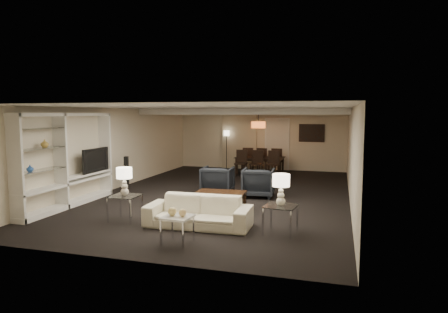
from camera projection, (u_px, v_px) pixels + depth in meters
name	position (u px, v px, depth m)	size (l,w,h in m)	color
floor	(224.00, 194.00, 11.62)	(11.00, 11.00, 0.00)	black
ceiling	(224.00, 108.00, 11.35)	(7.00, 11.00, 0.02)	silver
wall_back	(261.00, 140.00, 16.74)	(7.00, 0.02, 2.50)	beige
wall_front	(126.00, 183.00, 6.24)	(7.00, 0.02, 2.50)	beige
wall_left	(117.00, 148.00, 12.46)	(0.02, 11.00, 2.50)	beige
wall_right	(351.00, 155.00, 10.52)	(0.02, 11.00, 2.50)	beige
ceiling_soffit	(250.00, 112.00, 14.71)	(7.00, 4.00, 0.20)	silver
curtains	(239.00, 140.00, 16.92)	(1.50, 0.12, 2.40)	beige
door	(277.00, 145.00, 16.54)	(0.90, 0.05, 2.10)	silver
painting	(312.00, 133.00, 16.08)	(0.95, 0.04, 0.65)	#142D38
media_unit	(67.00, 160.00, 9.93)	(0.38, 3.40, 2.35)	white
pendant_light	(258.00, 125.00, 14.67)	(0.52, 0.52, 0.24)	#D8591E
sofa	(198.00, 212.00, 8.24)	(2.17, 0.85, 0.63)	beige
coffee_table	(221.00, 200.00, 9.77)	(1.19, 0.70, 0.43)	black
armchair_left	(218.00, 180.00, 11.54)	(0.86, 0.89, 0.81)	black
armchair_right	(258.00, 182.00, 11.21)	(0.86, 0.89, 0.81)	black
side_table_left	(125.00, 208.00, 8.71)	(0.60, 0.60, 0.56)	white
side_table_right	(281.00, 219.00, 7.77)	(0.60, 0.60, 0.56)	silver
table_lamp_left	(124.00, 182.00, 8.65)	(0.34, 0.34, 0.62)	beige
table_lamp_right	(281.00, 190.00, 7.70)	(0.34, 0.34, 0.62)	white
marble_table	(178.00, 230.00, 7.19)	(0.50, 0.50, 0.50)	white
gold_gourd_a	(172.00, 211.00, 7.19)	(0.16, 0.16, 0.16)	#DFC476
gold_gourd_b	(183.00, 213.00, 7.13)	(0.14, 0.14, 0.14)	#E1BD77
television	(92.00, 160.00, 10.88)	(0.15, 1.12, 0.65)	black
vase_blue	(30.00, 168.00, 8.74)	(0.15, 0.15, 0.16)	#2653A7
vase_amber	(45.00, 143.00, 9.15)	(0.18, 0.18, 0.18)	gold
floor_speaker	(127.00, 173.00, 12.19)	(0.11, 0.11, 1.04)	black
dining_table	(260.00, 165.00, 15.52)	(1.84, 1.03, 0.65)	black
chair_nl	(241.00, 163.00, 15.04)	(0.45, 0.45, 0.96)	black
chair_nm	(256.00, 163.00, 14.88)	(0.45, 0.45, 0.96)	black
chair_nr	(272.00, 164.00, 14.71)	(0.45, 0.45, 0.96)	black
chair_fl	(248.00, 159.00, 16.29)	(0.45, 0.45, 0.96)	black
chair_fm	(263.00, 160.00, 16.12)	(0.45, 0.45, 0.96)	black
chair_fr	(278.00, 160.00, 15.95)	(0.45, 0.45, 0.96)	black
floor_lamp	(226.00, 150.00, 16.88)	(0.23, 0.23, 1.62)	black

